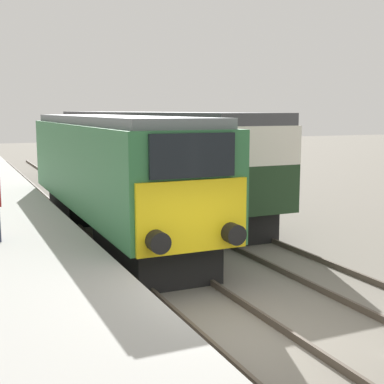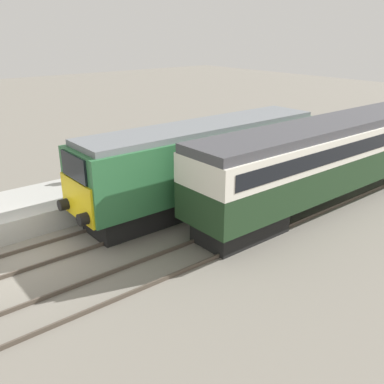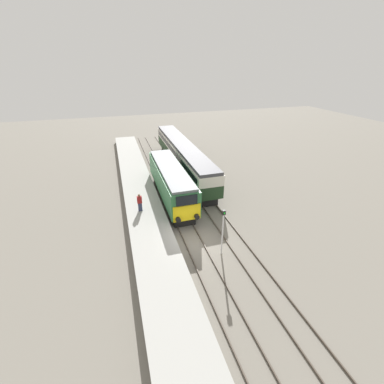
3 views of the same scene
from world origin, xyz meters
name	(u,v)px [view 3 (image 3 of 3)]	position (x,y,z in m)	size (l,w,h in m)	color
ground_plane	(194,243)	(0.00, 0.00, 0.00)	(120.00, 120.00, 0.00)	slate
platform_left	(142,200)	(-3.30, 8.00, 0.45)	(3.50, 50.00, 0.90)	#A8A8A3
rails_near_track	(179,213)	(0.00, 5.00, 0.07)	(1.51, 60.00, 0.14)	#4C4238
rails_far_track	(211,208)	(3.40, 5.00, 0.07)	(1.50, 60.00, 0.14)	#4C4238
locomotive	(171,182)	(0.00, 8.18, 2.08)	(2.70, 12.67, 3.76)	black
passenger_carriage	(183,154)	(3.40, 15.98, 2.37)	(2.75, 21.99, 3.86)	black
person_on_platform	(140,203)	(-3.73, 5.12, 1.77)	(0.44, 0.26, 1.74)	#2D334C
signal_post	(223,229)	(1.70, -1.82, 2.35)	(0.24, 0.28, 3.96)	silver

